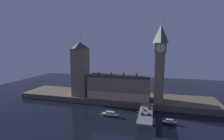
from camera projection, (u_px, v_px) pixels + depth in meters
name	position (u px, v px, depth m)	size (l,w,h in m)	color
ground_plane	(104.00, 113.00, 151.97)	(400.00, 400.00, 0.00)	black
embankment	(114.00, 98.00, 188.91)	(220.00, 42.00, 5.97)	brown
parliament_hall	(119.00, 86.00, 177.15)	(65.92, 21.51, 30.83)	#7F7056
clock_tower	(160.00, 61.00, 157.86)	(11.24, 11.35, 78.66)	#7F7056
victoria_tower	(80.00, 69.00, 184.65)	(16.42, 16.42, 67.36)	#7F7056
bridge	(146.00, 114.00, 136.56)	(11.38, 46.00, 6.95)	slate
car_northbound_lead	(143.00, 110.00, 139.68)	(1.86, 4.68, 1.36)	yellow
car_northbound_trail	(142.00, 114.00, 130.65)	(1.93, 4.21, 1.55)	black
car_southbound_lead	(149.00, 114.00, 129.99)	(1.86, 4.41, 1.42)	black
car_southbound_trail	(149.00, 108.00, 143.16)	(2.06, 4.14, 1.59)	black
pedestrian_near_rail	(139.00, 114.00, 130.24)	(0.38, 0.38, 1.75)	black
pedestrian_mid_walk	(152.00, 111.00, 135.68)	(0.38, 0.38, 1.57)	black
street_lamp_near	(138.00, 114.00, 123.07)	(1.34, 0.60, 6.14)	#2D3333
street_lamp_mid	(153.00, 107.00, 134.32)	(1.34, 0.60, 7.30)	#2D3333
street_lamp_far	(141.00, 101.00, 151.26)	(1.34, 0.60, 6.15)	#2D3333
boat_upstream	(110.00, 115.00, 143.99)	(17.65, 6.81, 4.52)	#1E2842
boat_downstream	(169.00, 122.00, 129.22)	(12.06, 4.14, 4.07)	#1E2842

